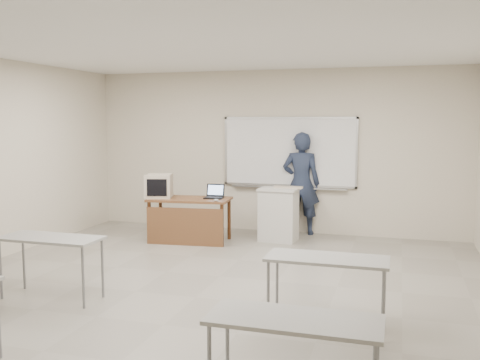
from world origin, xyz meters
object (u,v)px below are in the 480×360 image
(mouse, at_px, (216,200))
(keyboard, at_px, (288,187))
(instructor_desk, at_px, (187,212))
(crt_monitor, at_px, (159,186))
(presenter, at_px, (301,183))
(laptop, at_px, (215,195))
(whiteboard, at_px, (289,153))
(podium, at_px, (279,214))

(mouse, relative_size, keyboard, 0.19)
(instructor_desk, relative_size, mouse, 14.69)
(crt_monitor, bearing_deg, presenter, 12.35)
(keyboard, bearing_deg, mouse, -146.34)
(presenter, bearing_deg, crt_monitor, 25.92)
(laptop, bearing_deg, instructor_desk, -151.88)
(instructor_desk, bearing_deg, whiteboard, 36.62)
(whiteboard, height_order, laptop, whiteboard)
(whiteboard, distance_m, instructor_desk, 2.21)
(whiteboard, distance_m, laptop, 1.67)
(podium, bearing_deg, keyboard, 31.75)
(instructor_desk, xyz_separation_m, mouse, (0.55, -0.09, 0.23))
(podium, height_order, keyboard, keyboard)
(laptop, relative_size, presenter, 0.17)
(mouse, bearing_deg, crt_monitor, -169.08)
(whiteboard, xyz_separation_m, mouse, (-0.92, -1.44, -0.71))
(whiteboard, distance_m, keyboard, 0.89)
(presenter, bearing_deg, instructor_desk, 34.26)
(instructor_desk, height_order, crt_monitor, crt_monitor)
(whiteboard, distance_m, mouse, 1.85)
(instructor_desk, xyz_separation_m, laptop, (0.40, 0.27, 0.27))
(crt_monitor, height_order, presenter, presenter)
(whiteboard, distance_m, podium, 1.28)
(instructor_desk, xyz_separation_m, keyboard, (1.60, 0.66, 0.39))
(crt_monitor, distance_m, presenter, 2.57)
(podium, bearing_deg, instructor_desk, -154.53)
(whiteboard, bearing_deg, mouse, -122.70)
(laptop, relative_size, mouse, 3.34)
(mouse, bearing_deg, presenter, 67.82)
(mouse, bearing_deg, instructor_desk, -170.71)
(podium, relative_size, keyboard, 1.86)
(podium, xyz_separation_m, mouse, (-0.90, -0.67, 0.31))
(podium, xyz_separation_m, presenter, (0.26, 0.69, 0.47))
(podium, relative_size, laptop, 2.92)
(podium, height_order, mouse, podium)
(whiteboard, relative_size, podium, 2.71)
(whiteboard, bearing_deg, keyboard, -79.24)
(instructor_desk, bearing_deg, podium, 15.93)
(crt_monitor, bearing_deg, podium, -1.13)
(whiteboard, bearing_deg, presenter, -18.03)
(instructor_desk, height_order, presenter, presenter)
(crt_monitor, distance_m, mouse, 1.12)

